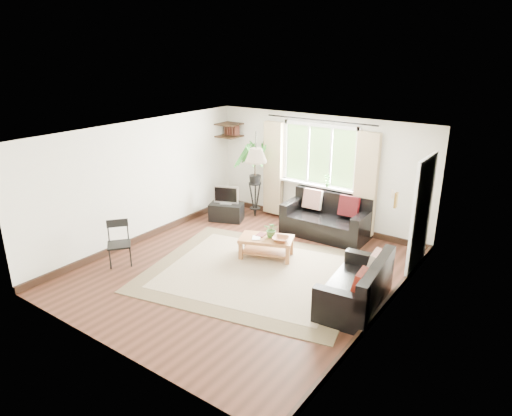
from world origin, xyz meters
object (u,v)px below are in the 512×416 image
Objects in this scene: sofa_right at (355,283)px; folding_chair at (119,245)px; palm_stand at (255,180)px; sofa_back at (326,217)px; coffee_table at (266,247)px; tv_stand at (226,212)px.

folding_chair is (-3.92, -1.22, 0.05)m from sofa_right.
palm_stand reaches higher than sofa_right.
coffee_table is (-0.42, -1.57, -0.21)m from sofa_back.
sofa_right is at bearing -33.49° from folding_chair.
coffee_table reaches higher than tv_stand.
tv_stand is 0.88× the size of folding_chair.
sofa_back is 4.11m from folding_chair.
palm_stand is (0.36, 0.60, 0.66)m from tv_stand.
palm_stand is at bearing 130.90° from coffee_table.
sofa_back is 1.64m from coffee_table.
tv_stand is 2.90m from folding_chair.
sofa_right is at bearing -16.65° from coffee_table.
folding_chair reaches higher than sofa_right.
coffee_table is at bearing -49.10° from palm_stand.
tv_stand is (-1.81, 1.07, -0.00)m from coffee_table.
folding_chair reaches higher than coffee_table.
folding_chair is at bearing -97.32° from palm_stand.
palm_stand reaches higher than tv_stand.
palm_stand is at bearing -129.18° from sofa_right.
palm_stand reaches higher than folding_chair.
sofa_right is 2.11× the size of tv_stand.
tv_stand is at bearing 37.50° from folding_chair.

